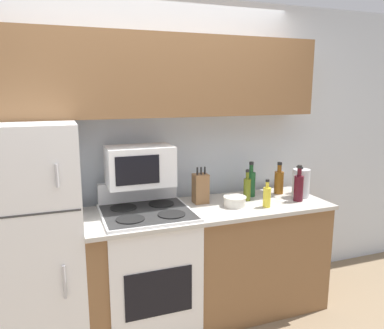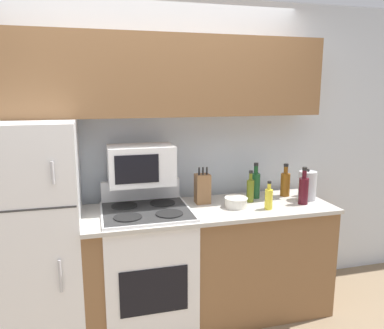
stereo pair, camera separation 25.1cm
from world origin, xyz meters
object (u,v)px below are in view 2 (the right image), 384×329
object	(u,v)px
bottle_wine_red	(304,190)
bottle_wine_green	(255,184)
stove	(147,266)
knife_block	(203,189)
microwave	(141,165)
refrigerator	(26,235)
bottle_vinegar	(305,185)
bowl	(236,202)
bottle_olive_oil	(250,190)
bottle_cooking_spray	(269,198)
kettle	(307,186)
bottle_whiskey	(285,183)

from	to	relation	value
bottle_wine_red	bottle_wine_green	xyz separation A→B (m)	(-0.30, 0.26, 0.00)
stove	knife_block	size ratio (longest dim) A/B	3.70
microwave	bottle_wine_green	xyz separation A→B (m)	(0.96, 0.00, -0.22)
refrigerator	bottle_vinegar	world-z (taller)	refrigerator
stove	bowl	world-z (taller)	stove
bottle_olive_oil	bottle_cooking_spray	world-z (taller)	bottle_olive_oil
bottle_vinegar	kettle	size ratio (longest dim) A/B	0.91
bowl	bottle_whiskey	bearing A→B (deg)	20.15
bottle_wine_green	bottle_cooking_spray	xyz separation A→B (m)	(-0.03, -0.31, -0.03)
refrigerator	bottle_wine_green	xyz separation A→B (m)	(1.79, 0.10, 0.23)
kettle	bottle_olive_oil	bearing A→B (deg)	172.90
refrigerator	bottle_wine_red	distance (m)	2.11
bottle_olive_oil	bottle_wine_green	distance (m)	0.13
bottle_cooking_spray	kettle	bearing A→B (deg)	19.62
microwave	kettle	xyz separation A→B (m)	(1.35, -0.16, -0.21)
bottle_whiskey	bottle_wine_green	distance (m)	0.27
knife_block	bottle_whiskey	bearing A→B (deg)	1.42
bottle_wine_green	bottle_wine_red	bearing A→B (deg)	-41.03
bottle_vinegar	kettle	world-z (taller)	kettle
microwave	bowl	bearing A→B (deg)	-16.02
bottle_wine_red	bottle_whiskey	bearing A→B (deg)	95.69
stove	knife_block	distance (m)	0.74
refrigerator	bowl	size ratio (longest dim) A/B	8.83
bowl	bottle_cooking_spray	distance (m)	0.25
bottle_vinegar	bottle_wine_green	world-z (taller)	bottle_wine_green
knife_block	bottle_wine_red	size ratio (longest dim) A/B	0.99
bottle_wine_red	bottle_cooking_spray	world-z (taller)	bottle_wine_red
microwave	bowl	world-z (taller)	microwave
knife_block	bottle_wine_green	xyz separation A→B (m)	(0.47, 0.03, -0.00)
bowl	bottle_wine_red	xyz separation A→B (m)	(0.55, -0.06, 0.08)
stove	knife_block	world-z (taller)	knife_block
stove	bottle_cooking_spray	size ratio (longest dim) A/B	4.99
stove	bottle_wine_green	bearing A→B (deg)	8.90
bottle_cooking_spray	knife_block	bearing A→B (deg)	147.53
bottle_whiskey	bottle_vinegar	bearing A→B (deg)	-11.69
refrigerator	bottle_olive_oil	size ratio (longest dim) A/B	6.20
stove	bottle_vinegar	bearing A→B (deg)	4.31
knife_block	kettle	size ratio (longest dim) A/B	1.13
bottle_whiskey	kettle	size ratio (longest dim) A/B	1.07
stove	bottle_cooking_spray	bearing A→B (deg)	-9.99
bottle_whiskey	stove	bearing A→B (deg)	-173.50
bottle_whiskey	bottle_wine_green	size ratio (longest dim) A/B	0.93
knife_block	bottle_whiskey	world-z (taller)	knife_block
stove	kettle	bearing A→B (deg)	-0.45
bottle_olive_oil	bottle_wine_green	bearing A→B (deg)	47.67
microwave	bottle_cooking_spray	size ratio (longest dim) A/B	2.26
refrigerator	bottle_cooking_spray	size ratio (longest dim) A/B	7.33
stove	bottle_whiskey	xyz separation A→B (m)	(1.22, 0.14, 0.54)
bowl	microwave	bearing A→B (deg)	163.98
refrigerator	bottle_whiskey	world-z (taller)	refrigerator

